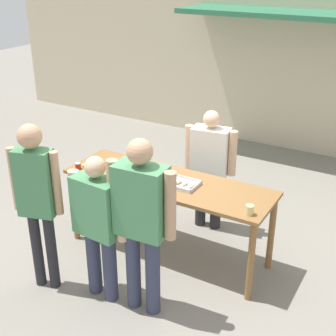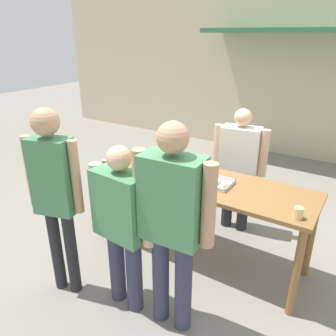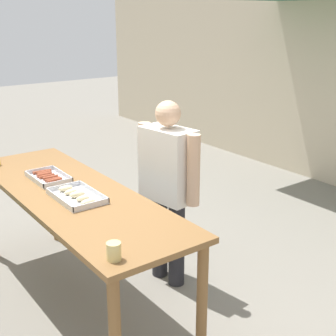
% 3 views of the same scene
% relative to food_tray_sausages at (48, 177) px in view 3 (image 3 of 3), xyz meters
% --- Properties ---
extents(ground_plane, '(24.00, 24.00, 0.00)m').
position_rel_food_tray_sausages_xyz_m(ground_plane, '(0.37, 0.03, -0.96)').
color(ground_plane, gray).
extents(serving_table, '(2.39, 0.75, 0.95)m').
position_rel_food_tray_sausages_xyz_m(serving_table, '(0.37, 0.03, -0.13)').
color(serving_table, brown).
rests_on(serving_table, ground).
extents(food_tray_sausages, '(0.39, 0.25, 0.04)m').
position_rel_food_tray_sausages_xyz_m(food_tray_sausages, '(0.00, 0.00, 0.00)').
color(food_tray_sausages, silver).
rests_on(food_tray_sausages, serving_table).
extents(food_tray_buns, '(0.45, 0.28, 0.05)m').
position_rel_food_tray_sausages_xyz_m(food_tray_buns, '(0.51, -0.00, 0.00)').
color(food_tray_buns, silver).
rests_on(food_tray_buns, serving_table).
extents(beer_cup, '(0.08, 0.08, 0.10)m').
position_rel_food_tray_sausages_xyz_m(beer_cup, '(1.42, -0.23, 0.04)').
color(beer_cup, '#DBC67A').
rests_on(beer_cup, serving_table).
extents(person_server_behind_table, '(0.65, 0.31, 1.56)m').
position_rel_food_tray_sausages_xyz_m(person_server_behind_table, '(0.51, 0.81, -0.04)').
color(person_server_behind_table, '#232328').
rests_on(person_server_behind_table, ground).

